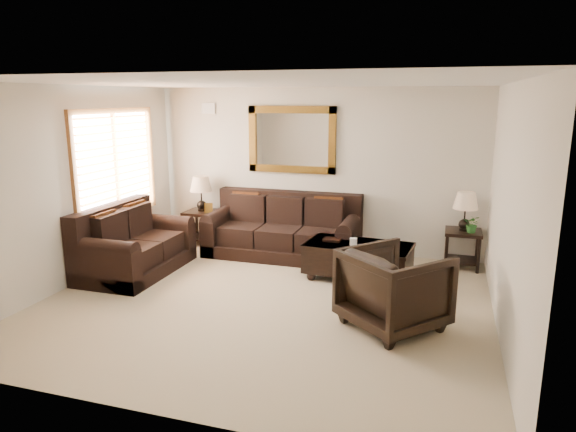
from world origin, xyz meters
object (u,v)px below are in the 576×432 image
(loveseat, at_px, (132,248))
(armchair, at_px, (394,285))
(end_table_right, at_px, (464,219))
(end_table_left, at_px, (202,200))
(coffee_table, at_px, (358,257))
(sofa, at_px, (284,233))

(loveseat, relative_size, armchair, 1.78)
(loveseat, xyz_separation_m, end_table_right, (4.67, 1.66, 0.39))
(end_table_left, bearing_deg, loveseat, -101.14)
(armchair, bearing_deg, coffee_table, -25.40)
(sofa, relative_size, end_table_left, 2.03)
(loveseat, distance_m, coffee_table, 3.32)
(end_table_left, bearing_deg, sofa, -6.13)
(loveseat, relative_size, end_table_left, 1.46)
(end_table_right, bearing_deg, sofa, -176.37)
(sofa, relative_size, coffee_table, 1.58)
(end_table_left, height_order, coffee_table, end_table_left)
(end_table_left, distance_m, armchair, 4.33)
(end_table_right, bearing_deg, coffee_table, -146.59)
(sofa, xyz_separation_m, loveseat, (-1.88, -1.48, 0.00))
(loveseat, distance_m, end_table_left, 1.73)
(end_table_left, xyz_separation_m, end_table_right, (4.35, 0.01, -0.03))
(loveseat, bearing_deg, end_table_left, -11.14)
(sofa, height_order, armchair, sofa)
(coffee_table, bearing_deg, loveseat, -162.21)
(sofa, distance_m, loveseat, 2.39)
(armchair, bearing_deg, sofa, -7.22)
(sofa, xyz_separation_m, coffee_table, (1.36, -0.77, -0.05))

